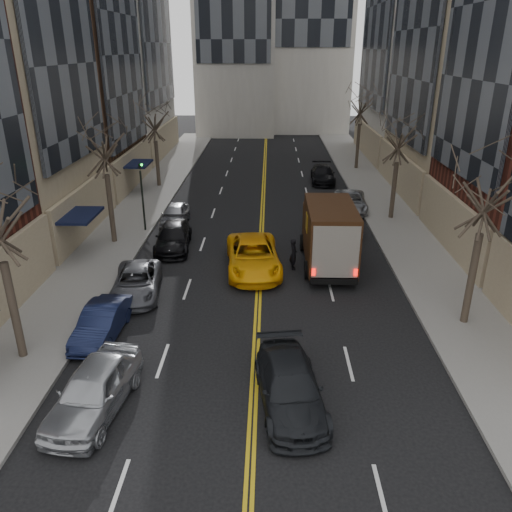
{
  "coord_description": "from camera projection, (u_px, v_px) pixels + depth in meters",
  "views": [
    {
      "loc": [
        0.45,
        -7.71,
        10.95
      ],
      "look_at": [
        -0.11,
        13.03,
        2.2
      ],
      "focal_mm": 35.0,
      "sensor_mm": 36.0,
      "label": 1
    }
  ],
  "objects": [
    {
      "name": "parked_rt_c",
      "position": [
        323.0,
        174.0,
        43.18
      ],
      "size": [
        2.13,
        4.91,
        1.41
      ],
      "primitive_type": "imported",
      "rotation": [
        0.0,
        0.0,
        -0.03
      ],
      "color": "black",
      "rests_on": "ground"
    },
    {
      "name": "tree_lf_far",
      "position": [
        154.0,
        113.0,
        39.64
      ],
      "size": [
        3.2,
        3.2,
        8.12
      ],
      "color": "#382D23",
      "rests_on": "sidewalk_left"
    },
    {
      "name": "parked_lf_c",
      "position": [
        137.0,
        282.0,
        23.6
      ],
      "size": [
        2.71,
        4.84,
        1.28
      ],
      "primitive_type": "imported",
      "rotation": [
        0.0,
        0.0,
        0.13
      ],
      "color": "#505158",
      "rests_on": "ground"
    },
    {
      "name": "traffic_signal",
      "position": [
        142.0,
        189.0,
        30.71
      ],
      "size": [
        0.29,
        0.26,
        4.7
      ],
      "color": "black",
      "rests_on": "sidewalk_left"
    },
    {
      "name": "parked_lf_d",
      "position": [
        173.0,
        237.0,
        29.02
      ],
      "size": [
        2.27,
        4.86,
        1.37
      ],
      "primitive_type": "imported",
      "rotation": [
        0.0,
        0.0,
        0.07
      ],
      "color": "black",
      "rests_on": "ground"
    },
    {
      "name": "tree_lf_mid",
      "position": [
        102.0,
        132.0,
        27.44
      ],
      "size": [
        3.2,
        3.2,
        8.91
      ],
      "color": "#382D23",
      "rests_on": "sidewalk_left"
    },
    {
      "name": "parked_rt_b",
      "position": [
        350.0,
        202.0,
        35.72
      ],
      "size": [
        2.63,
        4.99,
        1.34
      ],
      "primitive_type": "imported",
      "rotation": [
        0.0,
        0.0,
        -0.09
      ],
      "color": "#A5A7AC",
      "rests_on": "ground"
    },
    {
      "name": "parked_lf_e",
      "position": [
        175.0,
        215.0,
        32.92
      ],
      "size": [
        1.63,
        4.0,
        1.36
      ],
      "primitive_type": "imported",
      "rotation": [
        0.0,
        0.0,
        -0.01
      ],
      "color": "#A1A2A8",
      "rests_on": "ground"
    },
    {
      "name": "tree_rt_far",
      "position": [
        362.0,
        96.0,
        45.37
      ],
      "size": [
        3.2,
        3.2,
        9.11
      ],
      "color": "#382D23",
      "rests_on": "sidewalk_right"
    },
    {
      "name": "observer_sedan",
      "position": [
        290.0,
        387.0,
        16.23
      ],
      "size": [
        2.62,
        5.08,
        1.41
      ],
      "rotation": [
        0.0,
        0.0,
        0.14
      ],
      "color": "black",
      "rests_on": "ground"
    },
    {
      "name": "parked_lf_b",
      "position": [
        102.0,
        322.0,
        20.13
      ],
      "size": [
        1.56,
        4.04,
        1.31
      ],
      "primitive_type": "imported",
      "rotation": [
        0.0,
        0.0,
        -0.04
      ],
      "color": "#111735",
      "rests_on": "ground"
    },
    {
      "name": "tree_rt_mid",
      "position": [
        401.0,
        127.0,
        31.78
      ],
      "size": [
        3.2,
        3.2,
        8.32
      ],
      "color": "#382D23",
      "rests_on": "sidewalk_right"
    },
    {
      "name": "sidewalk_left",
      "position": [
        140.0,
        207.0,
        36.43
      ],
      "size": [
        4.0,
        66.0,
        0.15
      ],
      "primitive_type": "cube",
      "color": "slate",
      "rests_on": "ground"
    },
    {
      "name": "tree_rt_near",
      "position": [
        491.0,
        175.0,
        18.77
      ],
      "size": [
        3.2,
        3.2,
        8.71
      ],
      "color": "#382D23",
      "rests_on": "sidewalk_right"
    },
    {
      "name": "parked_lf_a",
      "position": [
        94.0,
        389.0,
        15.98
      ],
      "size": [
        2.48,
        4.86,
        1.58
      ],
      "primitive_type": "imported",
      "rotation": [
        0.0,
        0.0,
        -0.13
      ],
      "color": "#B1B4B9",
      "rests_on": "ground"
    },
    {
      "name": "ups_truck",
      "position": [
        329.0,
        235.0,
        26.3
      ],
      "size": [
        2.65,
        6.41,
        3.51
      ],
      "rotation": [
        0.0,
        0.0,
        0.0
      ],
      "color": "black",
      "rests_on": "ground"
    },
    {
      "name": "sidewalk_right",
      "position": [
        387.0,
        209.0,
        35.98
      ],
      "size": [
        4.0,
        66.0,
        0.15
      ],
      "primitive_type": "cube",
      "color": "slate",
      "rests_on": "ground"
    },
    {
      "name": "parked_rt_a",
      "position": [
        341.0,
        219.0,
        31.91
      ],
      "size": [
        2.15,
        4.74,
        1.51
      ],
      "primitive_type": "imported",
      "rotation": [
        0.0,
        0.0,
        0.12
      ],
      "color": "#4E4F55",
      "rests_on": "ground"
    },
    {
      "name": "taxi",
      "position": [
        253.0,
        256.0,
        26.11
      ],
      "size": [
        3.23,
        6.04,
        1.61
      ],
      "primitive_type": "imported",
      "rotation": [
        0.0,
        0.0,
        0.1
      ],
      "color": "#FBAC0A",
      "rests_on": "ground"
    },
    {
      "name": "pedestrian",
      "position": [
        294.0,
        254.0,
        26.25
      ],
      "size": [
        0.47,
        0.66,
        1.68
      ],
      "primitive_type": "imported",
      "rotation": [
        0.0,
        0.0,
        1.69
      ],
      "color": "black",
      "rests_on": "ground"
    }
  ]
}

